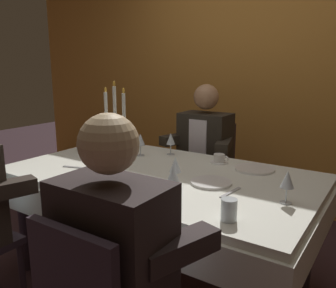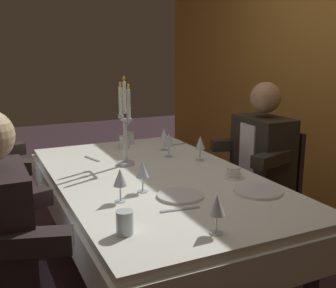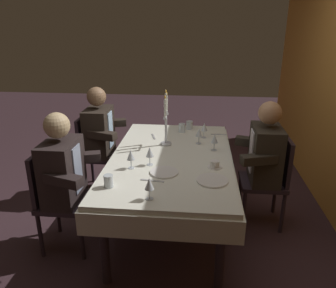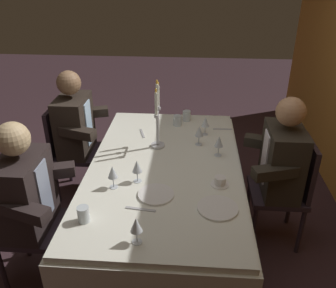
% 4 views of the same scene
% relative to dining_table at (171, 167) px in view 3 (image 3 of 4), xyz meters
% --- Properties ---
extents(ground_plane, '(12.00, 12.00, 0.00)m').
position_rel_dining_table_xyz_m(ground_plane, '(0.00, 0.00, -0.62)').
color(ground_plane, '#3A262C').
extents(dining_table, '(1.94, 1.14, 0.74)m').
position_rel_dining_table_xyz_m(dining_table, '(0.00, 0.00, 0.00)').
color(dining_table, white).
rests_on(dining_table, ground_plane).
extents(candelabra, '(0.19, 0.11, 0.56)m').
position_rel_dining_table_xyz_m(candelabra, '(-0.29, -0.08, 0.34)').
color(candelabra, silver).
rests_on(candelabra, dining_table).
extents(dinner_plate_0, '(0.25, 0.25, 0.01)m').
position_rel_dining_table_xyz_m(dinner_plate_0, '(0.48, 0.36, 0.13)').
color(dinner_plate_0, white).
rests_on(dinner_plate_0, dining_table).
extents(dinner_plate_1, '(0.23, 0.23, 0.01)m').
position_rel_dining_table_xyz_m(dinner_plate_1, '(0.37, -0.03, 0.13)').
color(dinner_plate_1, white).
rests_on(dinner_plate_1, dining_table).
extents(wine_glass_0, '(0.07, 0.07, 0.16)m').
position_rel_dining_table_xyz_m(wine_glass_0, '(0.22, -0.17, 0.23)').
color(wine_glass_0, silver).
rests_on(wine_glass_0, dining_table).
extents(wine_glass_1, '(0.07, 0.07, 0.16)m').
position_rel_dining_table_xyz_m(wine_glass_1, '(0.80, -0.08, 0.23)').
color(wine_glass_1, silver).
rests_on(wine_glass_1, dining_table).
extents(wine_glass_2, '(0.07, 0.07, 0.16)m').
position_rel_dining_table_xyz_m(wine_glass_2, '(-0.18, 0.40, 0.24)').
color(wine_glass_2, silver).
rests_on(wine_glass_2, dining_table).
extents(wine_glass_3, '(0.07, 0.07, 0.16)m').
position_rel_dining_table_xyz_m(wine_glass_3, '(-0.35, 0.25, 0.23)').
color(wine_glass_3, silver).
rests_on(wine_glass_3, dining_table).
extents(wine_glass_4, '(0.07, 0.07, 0.16)m').
position_rel_dining_table_xyz_m(wine_glass_4, '(-0.53, 0.30, 0.23)').
color(wine_glass_4, silver).
rests_on(wine_glass_4, dining_table).
extents(wine_glass_5, '(0.07, 0.07, 0.16)m').
position_rel_dining_table_xyz_m(wine_glass_5, '(0.30, -0.31, 0.24)').
color(wine_glass_5, silver).
rests_on(wine_glass_5, dining_table).
extents(water_tumbler_0, '(0.07, 0.07, 0.10)m').
position_rel_dining_table_xyz_m(water_tumbler_0, '(0.65, -0.42, 0.17)').
color(water_tumbler_0, silver).
rests_on(water_tumbler_0, dining_table).
extents(water_tumbler_1, '(0.07, 0.07, 0.09)m').
position_rel_dining_table_xyz_m(water_tumbler_1, '(-0.82, 0.14, 0.17)').
color(water_tumbler_1, silver).
rests_on(water_tumbler_1, dining_table).
extents(water_tumbler_2, '(0.07, 0.07, 0.10)m').
position_rel_dining_table_xyz_m(water_tumbler_2, '(-0.70, 0.06, 0.17)').
color(water_tumbler_2, silver).
rests_on(water_tumbler_2, dining_table).
extents(coffee_cup_0, '(0.13, 0.12, 0.06)m').
position_rel_dining_table_xyz_m(coffee_cup_0, '(0.22, 0.39, 0.15)').
color(coffee_cup_0, white).
rests_on(coffee_cup_0, dining_table).
extents(knife_0, '(0.04, 0.19, 0.01)m').
position_rel_dining_table_xyz_m(knife_0, '(0.53, -0.10, 0.12)').
color(knife_0, '#B7B7BC').
rests_on(knife_0, dining_table).
extents(fork_1, '(0.17, 0.07, 0.01)m').
position_rel_dining_table_xyz_m(fork_1, '(-0.51, -0.24, 0.12)').
color(fork_1, '#B7B7BC').
rests_on(fork_1, dining_table).
extents(spoon_2, '(0.02, 0.17, 0.01)m').
position_rel_dining_table_xyz_m(spoon_2, '(-0.65, 0.46, 0.12)').
color(spoon_2, '#B7B7BC').
rests_on(spoon_2, dining_table).
extents(seated_diner_0, '(0.63, 0.48, 1.24)m').
position_rel_dining_table_xyz_m(seated_diner_0, '(-0.65, -0.89, 0.11)').
color(seated_diner_0, '#2E222C').
rests_on(seated_diner_0, ground_plane).
extents(seated_diner_1, '(0.63, 0.48, 1.24)m').
position_rel_dining_table_xyz_m(seated_diner_1, '(-0.14, 0.89, 0.11)').
color(seated_diner_1, '#2E222C').
rests_on(seated_diner_1, ground_plane).
extents(seated_diner_2, '(0.63, 0.48, 1.24)m').
position_rel_dining_table_xyz_m(seated_diner_2, '(0.41, -0.89, 0.11)').
color(seated_diner_2, '#2E222C').
rests_on(seated_diner_2, ground_plane).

